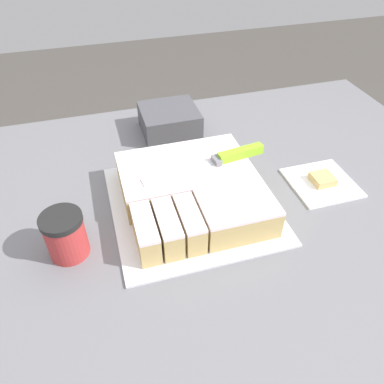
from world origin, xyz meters
The scene contains 9 objects.
ground_plane centered at (0.00, 0.00, 0.00)m, with size 8.00×8.00×0.00m, color #4C4742.
countertop centered at (0.00, 0.00, 0.48)m, with size 1.40×1.10×0.95m.
cake_board centered at (-0.06, 0.04, 0.96)m, with size 0.37×0.38×0.01m.
cake centered at (-0.06, 0.04, 1.00)m, with size 0.31×0.32×0.07m.
knife centered at (0.04, 0.09, 1.04)m, with size 0.31×0.07×0.02m.
coffee_cup centered at (-0.35, -0.03, 1.01)m, with size 0.08×0.08×0.10m.
paper_napkin centered at (0.28, 0.02, 0.96)m, with size 0.16×0.16×0.01m.
brownie centered at (0.28, 0.02, 0.97)m, with size 0.05×0.05×0.02m.
storage_box centered at (-0.03, 0.38, 0.99)m, with size 0.16×0.16×0.07m.
Camera 1 is at (-0.25, -0.59, 1.56)m, focal length 35.00 mm.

